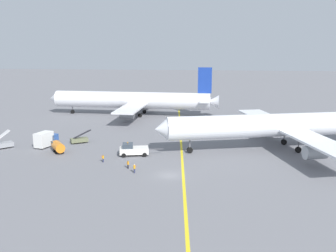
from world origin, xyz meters
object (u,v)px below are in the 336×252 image
object	(u,v)px
pushback_tug	(133,150)
gse_catering_truck_tall	(46,139)
gse_fuel_bowser_stubby	(58,146)
ground_crew_ramp_agent_by_cones	(134,168)
ground_crew_marshaller_foreground	(128,164)
airliner_being_pushed	(280,126)
gse_stair_truck_yellow	(2,144)
gse_belt_loader_portside	(79,140)
ground_crew_wing_walker_right	(103,158)
airliner_at_gate_left	(133,100)

from	to	relation	value
pushback_tug	gse_catering_truck_tall	size ratio (longest dim) A/B	1.49
gse_fuel_bowser_stubby	ground_crew_ramp_agent_by_cones	size ratio (longest dim) A/B	2.95
gse_fuel_bowser_stubby	ground_crew_marshaller_foreground	xyz separation A→B (m)	(17.61, -9.14, -0.51)
ground_crew_marshaller_foreground	airliner_being_pushed	bearing A→B (deg)	29.49
gse_fuel_bowser_stubby	ground_crew_ramp_agent_by_cones	xyz separation A→B (m)	(19.34, -11.54, -0.44)
gse_stair_truck_yellow	gse_belt_loader_portside	distance (m)	17.01
gse_belt_loader_portside	ground_crew_ramp_agent_by_cones	xyz separation A→B (m)	(17.40, -19.76, 0.07)
gse_fuel_bowser_stubby	ground_crew_marshaller_foreground	distance (m)	19.85
airliner_being_pushed	ground_crew_marshaller_foreground	bearing A→B (deg)	-150.51
gse_catering_truck_tall	ground_crew_marshaller_foreground	world-z (taller)	gse_catering_truck_tall
pushback_tug	gse_stair_truck_yellow	world-z (taller)	gse_stair_truck_yellow
gse_stair_truck_yellow	ground_crew_wing_walker_right	size ratio (longest dim) A/B	2.96
gse_catering_truck_tall	ground_crew_ramp_agent_by_cones	size ratio (longest dim) A/B	3.66
airliner_at_gate_left	pushback_tug	bearing A→B (deg)	-78.17
airliner_at_gate_left	gse_catering_truck_tall	xyz separation A→B (m)	(-11.63, -41.61, -3.27)
ground_crew_wing_walker_right	gse_stair_truck_yellow	bearing A→B (deg)	163.71
gse_catering_truck_tall	gse_belt_loader_portside	distance (m)	7.68
airliner_being_pushed	ground_crew_marshaller_foreground	distance (m)	35.40
gse_catering_truck_tall	gse_fuel_bowser_stubby	xyz separation A→B (m)	(4.51, -4.14, -0.42)
gse_fuel_bowser_stubby	ground_crew_marshaller_foreground	size ratio (longest dim) A/B	3.19
airliner_at_gate_left	gse_fuel_bowser_stubby	size ratio (longest dim) A/B	11.37
ground_crew_wing_walker_right	ground_crew_marshaller_foreground	distance (m)	6.63
gse_belt_loader_portside	gse_fuel_bowser_stubby	distance (m)	8.46
airliner_being_pushed	gse_fuel_bowser_stubby	size ratio (longest dim) A/B	10.71
ground_crew_wing_walker_right	airliner_at_gate_left	bearing A→B (deg)	95.22
gse_belt_loader_portside	airliner_at_gate_left	bearing A→B (deg)	82.13
airliner_being_pushed	gse_belt_loader_portside	distance (m)	46.45
pushback_tug	ground_crew_marshaller_foreground	xyz separation A→B (m)	(0.82, -8.76, -0.41)
gse_catering_truck_tall	ground_crew_ramp_agent_by_cones	distance (m)	28.55
gse_catering_truck_tall	gse_stair_truck_yellow	world-z (taller)	gse_stair_truck_yellow
gse_stair_truck_yellow	ground_crew_ramp_agent_by_cones	xyz separation A→B (m)	(33.06, -13.13, -0.13)
airliner_at_gate_left	gse_stair_truck_yellow	world-z (taller)	airliner_at_gate_left
airliner_being_pushed	gse_catering_truck_tall	xyz separation A→B (m)	(-52.67, -4.00, -3.65)
gse_fuel_bowser_stubby	ground_crew_wing_walker_right	world-z (taller)	gse_fuel_bowser_stubby
gse_stair_truck_yellow	ground_crew_wing_walker_right	xyz separation A→B (m)	(25.56, -7.47, -0.22)
gse_belt_loader_portside	ground_crew_wing_walker_right	bearing A→B (deg)	-54.92
gse_catering_truck_tall	ground_crew_wing_walker_right	xyz separation A→B (m)	(16.34, -10.02, -0.95)
ground_crew_wing_walker_right	gse_catering_truck_tall	bearing A→B (deg)	148.48
airliner_being_pushed	ground_crew_wing_walker_right	xyz separation A→B (m)	(-36.33, -14.03, -4.60)
gse_fuel_bowser_stubby	ground_crew_marshaller_foreground	bearing A→B (deg)	-27.42
ground_crew_wing_walker_right	ground_crew_marshaller_foreground	bearing A→B (deg)	-29.41
gse_fuel_bowser_stubby	gse_stair_truck_yellow	bearing A→B (deg)	173.41
airliner_being_pushed	ground_crew_marshaller_foreground	size ratio (longest dim) A/B	34.17
ground_crew_marshaller_foreground	pushback_tug	bearing A→B (deg)	95.37
airliner_at_gate_left	ground_crew_wing_walker_right	bearing A→B (deg)	-84.78
pushback_tug	gse_stair_truck_yellow	size ratio (longest dim) A/B	2.02
gse_catering_truck_tall	ground_crew_ramp_agent_by_cones	xyz separation A→B (m)	(23.85, -15.68, -0.86)
airliner_being_pushed	pushback_tug	size ratio (longest dim) A/B	5.78
airliner_at_gate_left	ground_crew_wing_walker_right	size ratio (longest dim) A/B	36.67
ground_crew_ramp_agent_by_cones	gse_belt_loader_portside	bearing A→B (deg)	131.37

